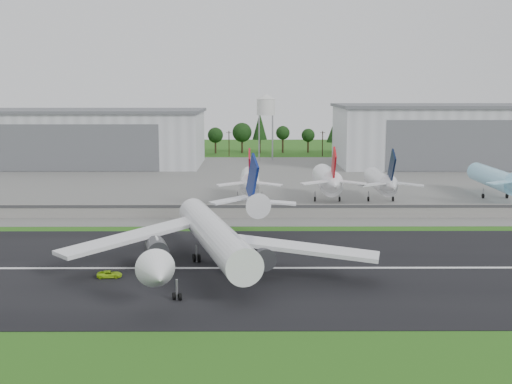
{
  "coord_description": "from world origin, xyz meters",
  "views": [
    {
      "loc": [
        -10.77,
        -100.86,
        31.91
      ],
      "look_at": [
        -10.08,
        40.0,
        9.0
      ],
      "focal_mm": 45.0,
      "sensor_mm": 36.0,
      "label": 1
    }
  ],
  "objects_px": {
    "parked_jet_navy": "(382,182)",
    "parked_jet_red_b": "(328,180)",
    "main_airliner": "(214,243)",
    "ground_vehicle": "(110,274)",
    "parked_jet_skyblue": "(498,179)",
    "parked_jet_red_a": "(250,182)"
  },
  "relations": [
    {
      "from": "main_airliner",
      "to": "parked_jet_skyblue",
      "type": "distance_m",
      "value": 105.88
    },
    {
      "from": "main_airliner",
      "to": "ground_vehicle",
      "type": "height_order",
      "value": "main_airliner"
    },
    {
      "from": "parked_jet_skyblue",
      "to": "parked_jet_red_b",
      "type": "bearing_deg",
      "value": -174.28
    },
    {
      "from": "main_airliner",
      "to": "parked_jet_navy",
      "type": "bearing_deg",
      "value": -137.91
    },
    {
      "from": "parked_jet_red_b",
      "to": "main_airliner",
      "type": "bearing_deg",
      "value": -112.72
    },
    {
      "from": "main_airliner",
      "to": "parked_jet_navy",
      "type": "distance_m",
      "value": 79.69
    },
    {
      "from": "ground_vehicle",
      "to": "parked_jet_red_a",
      "type": "xyz_separation_m",
      "value": [
        23.47,
        72.22,
        5.35
      ]
    },
    {
      "from": "parked_jet_skyblue",
      "to": "ground_vehicle",
      "type": "bearing_deg",
      "value": -140.89
    },
    {
      "from": "parked_jet_navy",
      "to": "parked_jet_skyblue",
      "type": "distance_m",
      "value": 34.77
    },
    {
      "from": "ground_vehicle",
      "to": "parked_jet_red_b",
      "type": "xyz_separation_m",
      "value": [
        45.45,
        72.28,
        5.72
      ]
    },
    {
      "from": "parked_jet_navy",
      "to": "main_airliner",
      "type": "bearing_deg",
      "value": -122.86
    },
    {
      "from": "parked_jet_red_b",
      "to": "parked_jet_navy",
      "type": "xyz_separation_m",
      "value": [
        15.17,
        -0.08,
        -0.49
      ]
    },
    {
      "from": "parked_jet_navy",
      "to": "parked_jet_red_b",
      "type": "bearing_deg",
      "value": 179.71
    },
    {
      "from": "ground_vehicle",
      "to": "parked_jet_red_b",
      "type": "height_order",
      "value": "parked_jet_red_b"
    },
    {
      "from": "ground_vehicle",
      "to": "parked_jet_skyblue",
      "type": "height_order",
      "value": "parked_jet_skyblue"
    },
    {
      "from": "main_airliner",
      "to": "parked_jet_skyblue",
      "type": "xyz_separation_m",
      "value": [
        77.64,
        71.98,
        1.19
      ]
    },
    {
      "from": "main_airliner",
      "to": "parked_jet_red_a",
      "type": "relative_size",
      "value": 1.87
    },
    {
      "from": "ground_vehicle",
      "to": "parked_jet_skyblue",
      "type": "xyz_separation_m",
      "value": [
        95.02,
        77.24,
        5.4
      ]
    },
    {
      "from": "parked_jet_red_b",
      "to": "parked_jet_navy",
      "type": "relative_size",
      "value": 1.0
    },
    {
      "from": "ground_vehicle",
      "to": "parked_jet_skyblue",
      "type": "distance_m",
      "value": 122.57
    },
    {
      "from": "ground_vehicle",
      "to": "parked_jet_skyblue",
      "type": "relative_size",
      "value": 0.11
    },
    {
      "from": "parked_jet_red_a",
      "to": "parked_jet_skyblue",
      "type": "relative_size",
      "value": 0.84
    }
  ]
}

